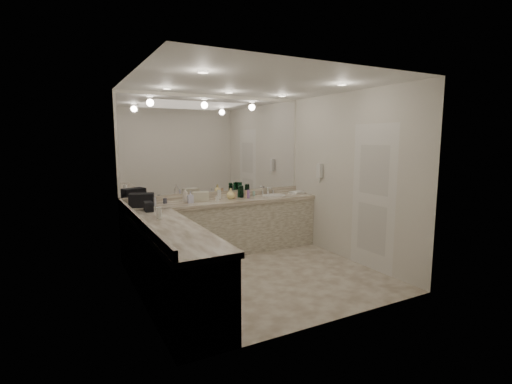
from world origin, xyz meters
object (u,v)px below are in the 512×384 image
soap_bottle_a (185,195)px  soap_bottle_b (190,197)px  wall_phone (320,171)px  hand_towel (297,192)px  cream_cosmetic_case (201,197)px  sink (274,196)px  black_toiletry_bag (142,200)px  soap_bottle_c (231,194)px

soap_bottle_a → soap_bottle_b: 0.12m
wall_phone → hand_towel: bearing=103.3°
cream_cosmetic_case → hand_towel: size_ratio=0.99×
sink → soap_bottle_a: bearing=178.1°
black_toiletry_bag → soap_bottle_b: (0.73, -0.03, -0.01)m
sink → hand_towel: (0.49, -0.00, 0.03)m
black_toiletry_bag → soap_bottle_a: 0.69m
black_toiletry_bag → hand_towel: bearing=0.6°
wall_phone → soap_bottle_a: wall_phone is taller
sink → soap_bottle_b: 1.54m
wall_phone → hand_towel: wall_phone is taller
hand_towel → soap_bottle_c: size_ratio=1.43×
soap_bottle_b → soap_bottle_c: soap_bottle_b is taller
sink → black_toiletry_bag: bearing=-179.2°
sink → soap_bottle_c: (-0.83, 0.00, 0.10)m
wall_phone → black_toiletry_bag: 2.93m
hand_towel → soap_bottle_c: soap_bottle_c is taller
cream_cosmetic_case → soap_bottle_c: size_ratio=1.42×
cream_cosmetic_case → black_toiletry_bag: bearing=-159.0°
sink → cream_cosmetic_case: (-1.34, 0.04, 0.08)m
soap_bottle_b → soap_bottle_c: size_ratio=1.01×
black_toiletry_bag → sink: bearing=0.8°
sink → black_toiletry_bag: black_toiletry_bag is taller
sink → wall_phone: wall_phone is taller
wall_phone → black_toiletry_bag: bearing=170.8°
black_toiletry_bag → soap_bottle_c: size_ratio=1.89×
cream_cosmetic_case → soap_bottle_c: (0.51, -0.04, 0.02)m
cream_cosmetic_case → soap_bottle_b: (-0.20, -0.10, 0.02)m
black_toiletry_bag → soap_bottle_c: bearing=1.4°
sink → soap_bottle_c: soap_bottle_c is taller
soap_bottle_b → cream_cosmetic_case: bearing=26.5°
black_toiletry_bag → soap_bottle_b: black_toiletry_bag is taller
soap_bottle_c → sink: bearing=-0.2°
soap_bottle_a → soap_bottle_b: bearing=-66.7°
soap_bottle_b → soap_bottle_a: bearing=113.3°
sink → soap_bottle_a: 1.59m
hand_towel → soap_bottle_a: bearing=178.5°
cream_cosmetic_case → soap_bottle_a: (-0.25, 0.01, 0.04)m
sink → black_toiletry_bag: size_ratio=1.29×
black_toiletry_bag → hand_towel: 2.76m
black_toiletry_bag → cream_cosmetic_case: black_toiletry_bag is taller
sink → wall_phone: 0.91m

